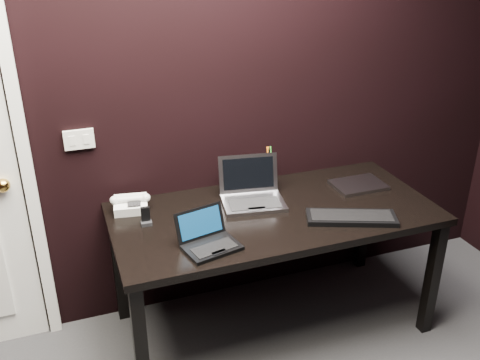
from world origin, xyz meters
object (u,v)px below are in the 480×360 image
object	(u,v)px
closed_laptop	(358,185)
desk	(274,223)
silver_laptop	(252,195)
desk_phone	(131,204)
netbook	(209,240)
ext_keyboard	(351,217)
pen_cup	(269,178)
mobile_phone	(146,218)

from	to	relation	value
closed_laptop	desk	bearing A→B (deg)	-169.42
silver_laptop	desk	bearing A→B (deg)	-60.39
desk_phone	silver_laptop	bearing A→B (deg)	-11.07
netbook	closed_laptop	bearing A→B (deg)	18.03
netbook	desk_phone	size ratio (longest dim) A/B	1.37
desk	desk_phone	distance (m)	0.76
desk	desk_phone	bearing A→B (deg)	160.02
desk	ext_keyboard	size ratio (longest dim) A/B	3.57
ext_keyboard	closed_laptop	size ratio (longest dim) A/B	1.62
silver_laptop	pen_cup	size ratio (longest dim) A/B	1.47
desk	ext_keyboard	world-z (taller)	ext_keyboard
pen_cup	silver_laptop	bearing A→B (deg)	-138.55
desk	netbook	xyz separation A→B (m)	(-0.43, -0.22, 0.11)
ext_keyboard	desk_phone	bearing A→B (deg)	155.11
closed_laptop	mobile_phone	bearing A→B (deg)	-179.10
closed_laptop	mobile_phone	xyz separation A→B (m)	(-1.23, -0.02, 0.02)
netbook	silver_laptop	bearing A→B (deg)	45.06
closed_laptop	mobile_phone	distance (m)	1.23
mobile_phone	pen_cup	world-z (taller)	pen_cup
desk	desk_phone	size ratio (longest dim) A/B	7.97
desk	mobile_phone	world-z (taller)	mobile_phone
netbook	ext_keyboard	world-z (taller)	netbook
desk	closed_laptop	size ratio (longest dim) A/B	5.79
desk_phone	mobile_phone	distance (m)	0.18
desk_phone	ext_keyboard	bearing A→B (deg)	-24.89
desk	silver_laptop	world-z (taller)	silver_laptop
mobile_phone	pen_cup	xyz separation A→B (m)	(0.74, 0.18, 0.02)
desk_phone	pen_cup	world-z (taller)	pen_cup
netbook	desk_phone	world-z (taller)	netbook
desk	mobile_phone	bearing A→B (deg)	172.53
silver_laptop	pen_cup	world-z (taller)	pen_cup
desk	netbook	distance (m)	0.49
netbook	silver_laptop	size ratio (longest dim) A/B	0.79
mobile_phone	desk_phone	bearing A→B (deg)	105.35
ext_keyboard	closed_laptop	world-z (taller)	ext_keyboard
ext_keyboard	desk_phone	world-z (taller)	desk_phone
desk	silver_laptop	bearing A→B (deg)	119.61
netbook	mobile_phone	size ratio (longest dim) A/B	3.14
silver_laptop	closed_laptop	xyz separation A→B (m)	(0.65, -0.03, -0.03)
netbook	mobile_phone	bearing A→B (deg)	127.62
ext_keyboard	closed_laptop	bearing A→B (deg)	53.85
ext_keyboard	silver_laptop	bearing A→B (deg)	138.51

